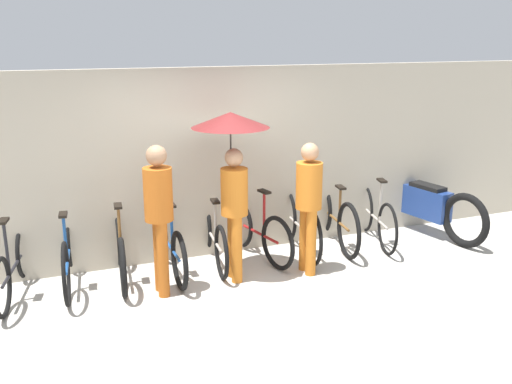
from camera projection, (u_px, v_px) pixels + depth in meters
The scene contains 15 objects.
ground_plane at pixel (256, 312), 6.11m from camera, with size 30.00×30.00×0.00m, color #B7B2A8.
back_wall at pixel (204, 164), 7.42m from camera, with size 13.69×0.12×2.49m.
parked_bicycle_0 at pixel (13, 266), 6.44m from camera, with size 0.52×1.69×1.03m.
parked_bicycle_1 at pixel (68, 254), 6.70m from camera, with size 0.44×1.80×1.06m.
parked_bicycle_2 at pixel (121, 251), 6.85m from camera, with size 0.44×1.64×0.99m.
parked_bicycle_3 at pixel (169, 244), 7.06m from camera, with size 0.44×1.77×1.10m.
parked_bicycle_4 at pixel (213, 236), 7.37m from camera, with size 0.44×1.71×1.02m.
parked_bicycle_5 at pixel (257, 231), 7.54m from camera, with size 0.49×1.63×1.02m.
parked_bicycle_6 at pixel (298, 224), 7.73m from camera, with size 0.44×1.73×0.98m.
parked_bicycle_7 at pixel (334, 217), 8.00m from camera, with size 0.48×1.82×1.11m.
parked_bicycle_8 at pixel (375, 216), 8.12m from camera, with size 0.56×1.65×1.11m.
pedestrian_leading at pixel (159, 208), 6.30m from camera, with size 0.32×0.32×1.73m.
pedestrian_center at pixel (232, 153), 6.62m from camera, with size 0.92×0.92×2.02m.
pedestrian_trailing at pixel (309, 198), 6.90m from camera, with size 0.32×0.32×1.64m.
motorcycle at pixel (426, 205), 8.46m from camera, with size 0.66×2.16×0.95m.
Camera 1 is at (-2.06, -5.16, 2.86)m, focal length 40.00 mm.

